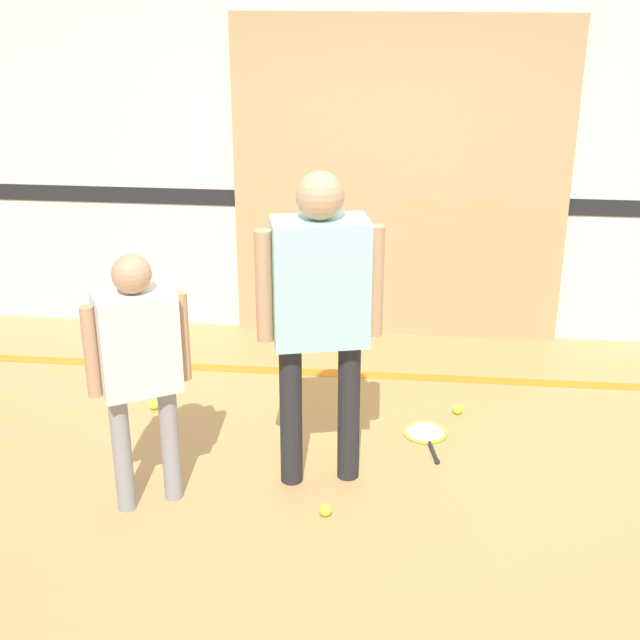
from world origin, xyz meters
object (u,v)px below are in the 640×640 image
object	(u,v)px
racket_spare_on_floor	(426,434)
person_student_left	(139,356)
person_instructor	(320,299)
tennis_ball_near_instructor	(325,510)
tennis_ball_stray_left	(154,405)
tennis_ball_by_spare_racket	(458,409)

from	to	relation	value
racket_spare_on_floor	person_student_left	bearing A→B (deg)	-70.85
person_instructor	racket_spare_on_floor	distance (m)	1.32
racket_spare_on_floor	tennis_ball_near_instructor	world-z (taller)	tennis_ball_near_instructor
racket_spare_on_floor	tennis_ball_stray_left	bearing A→B (deg)	-106.41
tennis_ball_by_spare_racket	tennis_ball_stray_left	xyz separation A→B (m)	(-1.93, -0.14, 0.00)
person_instructor	tennis_ball_by_spare_racket	bearing A→B (deg)	32.28
racket_spare_on_floor	tennis_ball_by_spare_racket	world-z (taller)	tennis_ball_by_spare_racket
person_student_left	tennis_ball_near_instructor	bearing A→B (deg)	-31.73
person_instructor	tennis_ball_near_instructor	xyz separation A→B (m)	(0.07, -0.36, -1.04)
tennis_ball_near_instructor	tennis_ball_stray_left	distance (m)	1.59
person_student_left	person_instructor	bearing A→B (deg)	-9.38
person_instructor	tennis_ball_stray_left	xyz separation A→B (m)	(-1.14, 0.69, -1.04)
tennis_ball_near_instructor	tennis_ball_stray_left	size ratio (longest dim) A/B	1.00
racket_spare_on_floor	tennis_ball_near_instructor	xyz separation A→B (m)	(-0.52, -0.89, 0.02)
tennis_ball_near_instructor	tennis_ball_stray_left	bearing A→B (deg)	139.10
person_student_left	tennis_ball_near_instructor	distance (m)	1.25
tennis_ball_near_instructor	tennis_ball_stray_left	xyz separation A→B (m)	(-1.20, 1.04, 0.00)
person_instructor	tennis_ball_by_spare_racket	size ratio (longest dim) A/B	26.23
person_student_left	racket_spare_on_floor	bearing A→B (deg)	0.40
person_student_left	tennis_ball_near_instructor	xyz separation A→B (m)	(0.94, -0.03, -0.82)
person_student_left	tennis_ball_stray_left	bearing A→B (deg)	74.70
person_student_left	tennis_ball_stray_left	xyz separation A→B (m)	(-0.27, 1.01, -0.82)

